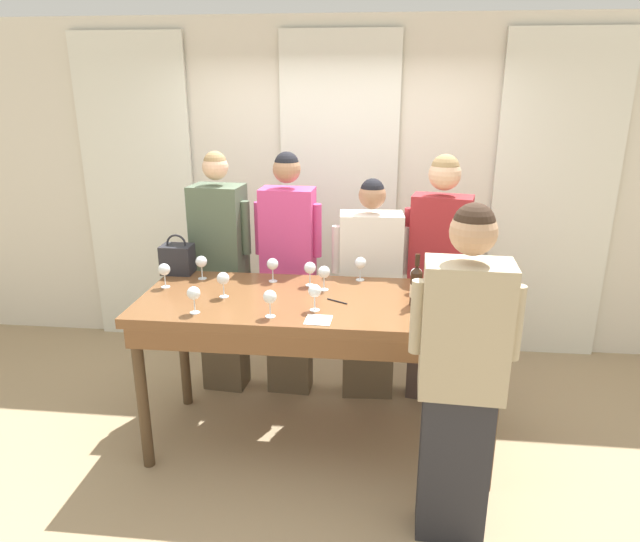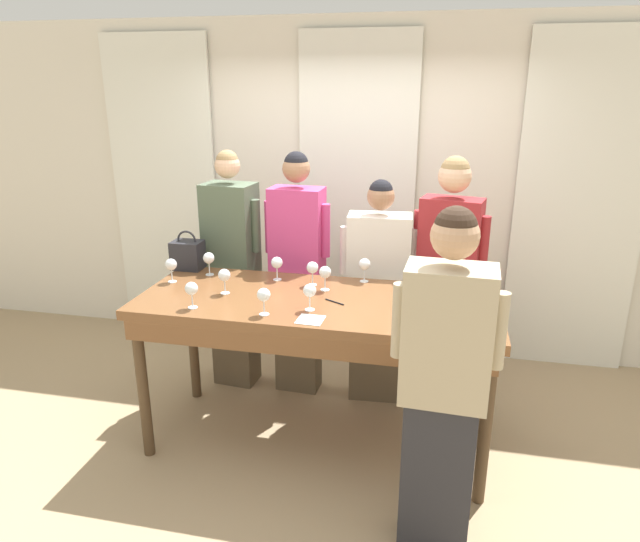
{
  "view_description": "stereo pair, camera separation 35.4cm",
  "coord_description": "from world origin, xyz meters",
  "views": [
    {
      "loc": [
        0.37,
        -3.25,
        2.28
      ],
      "look_at": [
        0.0,
        0.09,
        1.17
      ],
      "focal_mm": 32.0,
      "sensor_mm": 36.0,
      "label": 1
    },
    {
      "loc": [
        0.72,
        -3.19,
        2.28
      ],
      "look_at": [
        0.0,
        0.09,
        1.17
      ],
      "focal_mm": 32.0,
      "sensor_mm": 36.0,
      "label": 2
    }
  ],
  "objects": [
    {
      "name": "curtain_panel_left",
      "position": [
        -1.77,
        1.54,
        1.34
      ],
      "size": [
        0.98,
        0.03,
        2.69
      ],
      "color": "white",
      "rests_on": "ground_plane"
    },
    {
      "name": "wall_back",
      "position": [
        0.0,
        1.6,
        1.4
      ],
      "size": [
        12.0,
        0.06,
        2.8
      ],
      "color": "silver",
      "rests_on": "ground_plane"
    },
    {
      "name": "curtain_panel_center",
      "position": [
        0.0,
        1.54,
        1.34
      ],
      "size": [
        0.98,
        0.03,
        2.69
      ],
      "color": "white",
      "rests_on": "ground_plane"
    },
    {
      "name": "wine_glass_center_left",
      "position": [
        -1.01,
        0.1,
        1.14
      ],
      "size": [
        0.08,
        0.08,
        0.16
      ],
      "color": "white",
      "rests_on": "tasting_bar"
    },
    {
      "name": "ground_plane",
      "position": [
        0.0,
        0.0,
        0.0
      ],
      "size": [
        18.0,
        18.0,
        0.0
      ],
      "primitive_type": "plane",
      "color": "tan"
    },
    {
      "name": "wine_glass_back_mid",
      "position": [
        -0.82,
        0.29,
        1.14
      ],
      "size": [
        0.08,
        0.08,
        0.16
      ],
      "color": "white",
      "rests_on": "tasting_bar"
    },
    {
      "name": "wine_glass_near_host",
      "position": [
        -0.0,
        -0.19,
        1.14
      ],
      "size": [
        0.08,
        0.08,
        0.16
      ],
      "color": "white",
      "rests_on": "tasting_bar"
    },
    {
      "name": "wine_bottle",
      "position": [
        0.59,
        -0.04,
        1.14
      ],
      "size": [
        0.07,
        0.07,
        0.32
      ],
      "color": "black",
      "rests_on": "tasting_bar"
    },
    {
      "name": "guest_pink_top",
      "position": [
        -0.3,
        0.67,
        0.95
      ],
      "size": [
        0.49,
        0.25,
        1.83
      ],
      "color": "brown",
      "rests_on": "ground_plane"
    },
    {
      "name": "handbag",
      "position": [
        -1.03,
        0.39,
        1.12
      ],
      "size": [
        0.21,
        0.16,
        0.28
      ],
      "color": "#232328",
      "rests_on": "tasting_bar"
    },
    {
      "name": "wine_glass_front_mid",
      "position": [
        0.02,
        0.16,
        1.14
      ],
      "size": [
        0.08,
        0.08,
        0.16
      ],
      "color": "white",
      "rests_on": "tasting_bar"
    },
    {
      "name": "guest_olive_jacket",
      "position": [
        -0.8,
        0.67,
        0.93
      ],
      "size": [
        0.48,
        0.3,
        1.83
      ],
      "color": "brown",
      "rests_on": "ground_plane"
    },
    {
      "name": "wine_glass_back_right",
      "position": [
        -0.08,
        0.23,
        1.14
      ],
      "size": [
        0.08,
        0.08,
        0.16
      ],
      "color": "white",
      "rests_on": "tasting_bar"
    },
    {
      "name": "wine_glass_center_right",
      "position": [
        -0.59,
        -0.03,
        1.14
      ],
      "size": [
        0.08,
        0.08,
        0.16
      ],
      "color": "white",
      "rests_on": "tasting_bar"
    },
    {
      "name": "wine_glass_front_right",
      "position": [
        1.01,
        0.07,
        1.14
      ],
      "size": [
        0.08,
        0.08,
        0.16
      ],
      "color": "white",
      "rests_on": "tasting_bar"
    },
    {
      "name": "pen",
      "position": [
        0.12,
        -0.04,
        1.02
      ],
      "size": [
        0.13,
        0.08,
        0.01
      ],
      "color": "black",
      "rests_on": "tasting_bar"
    },
    {
      "name": "guest_striped_shirt",
      "position": [
        0.78,
        0.67,
        0.96
      ],
      "size": [
        0.52,
        0.29,
        1.83
      ],
      "color": "#473833",
      "rests_on": "ground_plane"
    },
    {
      "name": "curtain_panel_right",
      "position": [
        1.77,
        1.54,
        1.34
      ],
      "size": [
        0.98,
        0.03,
        2.69
      ],
      "color": "white",
      "rests_on": "ground_plane"
    },
    {
      "name": "wine_glass_back_left",
      "position": [
        -0.68,
        -0.3,
        1.14
      ],
      "size": [
        0.08,
        0.08,
        0.16
      ],
      "color": "white",
      "rests_on": "tasting_bar"
    },
    {
      "name": "guest_cream_sweater",
      "position": [
        0.3,
        0.67,
        0.84
      ],
      "size": [
        0.56,
        0.27,
        1.66
      ],
      "color": "brown",
      "rests_on": "ground_plane"
    },
    {
      "name": "wine_glass_by_bottle",
      "position": [
        0.24,
        0.37,
        1.14
      ],
      "size": [
        0.08,
        0.08,
        0.16
      ],
      "color": "white",
      "rests_on": "tasting_bar"
    },
    {
      "name": "wine_glass_by_handbag",
      "position": [
        0.6,
        0.19,
        1.14
      ],
      "size": [
        0.08,
        0.08,
        0.16
      ],
      "color": "white",
      "rests_on": "tasting_bar"
    },
    {
      "name": "napkin",
      "position": [
        0.04,
        -0.33,
        1.02
      ],
      "size": [
        0.15,
        0.15,
        0.0
      ],
      "color": "white",
      "rests_on": "tasting_bar"
    },
    {
      "name": "wine_glass_center_mid",
      "position": [
        -0.24,
        -0.31,
        1.14
      ],
      "size": [
        0.08,
        0.08,
        0.16
      ],
      "color": "white",
      "rests_on": "tasting_bar"
    },
    {
      "name": "wine_glass_front_left",
      "position": [
        -0.34,
        0.29,
        1.14
      ],
      "size": [
        0.08,
        0.08,
        0.16
      ],
      "color": "white",
      "rests_on": "tasting_bar"
    },
    {
      "name": "tasting_bar",
      "position": [
        0.0,
        -0.02,
        0.92
      ],
      "size": [
        2.21,
        0.89,
        1.02
      ],
      "color": "brown",
      "rests_on": "ground_plane"
    },
    {
      "name": "host_pouring",
      "position": [
        0.78,
        -0.72,
        0.92
      ],
      "size": [
        0.52,
        0.27,
        1.78
      ],
      "color": "#28282D",
      "rests_on": "ground_plane"
    }
  ]
}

